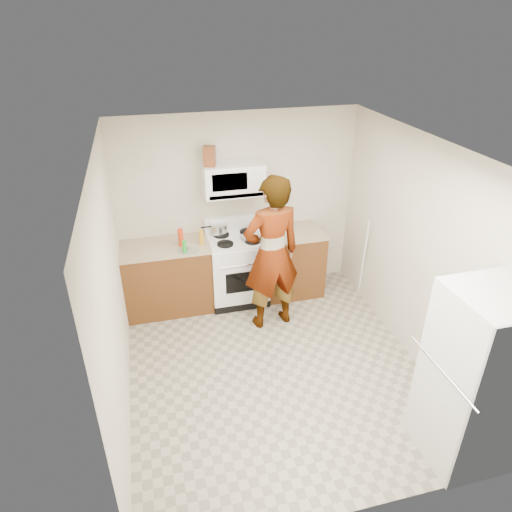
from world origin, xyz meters
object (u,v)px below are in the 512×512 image
object	(u,v)px
fridge	(477,379)
saucepan	(219,228)
person	(272,254)
gas_range	(237,268)
kettle	(283,222)
microwave	(233,179)

from	to	relation	value
fridge	saucepan	distance (m)	3.53
person	gas_range	bearing A→B (deg)	-74.64
gas_range	kettle	distance (m)	0.89
person	fridge	distance (m)	2.57
gas_range	person	distance (m)	0.88
kettle	microwave	bearing A→B (deg)	161.34
person	saucepan	xyz separation A→B (m)	(-0.49, 0.83, 0.02)
gas_range	kettle	xyz separation A→B (m)	(0.68, 0.15, 0.54)
person	kettle	size ratio (longest dim) A/B	10.59
fridge	kettle	xyz separation A→B (m)	(-0.74, 3.11, 0.18)
saucepan	fridge	bearing A→B (deg)	-62.59
person	fridge	xyz separation A→B (m)	(1.14, -2.30, -0.14)
microwave	kettle	size ratio (longest dim) A/B	4.06
fridge	microwave	bearing A→B (deg)	114.16
gas_range	kettle	world-z (taller)	gas_range
kettle	saucepan	xyz separation A→B (m)	(-0.88, 0.03, -0.01)
gas_range	fridge	xyz separation A→B (m)	(1.43, -2.95, 0.36)
microwave	kettle	world-z (taller)	microwave
gas_range	microwave	world-z (taller)	microwave
gas_range	microwave	bearing A→B (deg)	90.00
microwave	saucepan	world-z (taller)	microwave
saucepan	microwave	bearing A→B (deg)	-14.36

